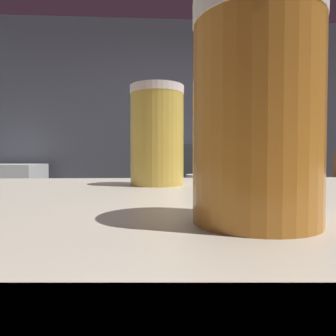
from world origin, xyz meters
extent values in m
cube|color=#494B55|center=(0.00, 2.20, 1.35)|extent=(5.20, 0.10, 2.70)
cube|color=#483534|center=(0.35, 0.73, 0.46)|extent=(2.10, 0.60, 0.92)
cube|color=#3B3F3F|center=(0.09, 1.92, 0.61)|extent=(0.94, 0.36, 1.22)
cube|color=white|center=(-2.01, 1.75, 0.51)|extent=(0.68, 0.55, 1.02)
cube|color=#262626|center=(-1.78, 1.46, 0.56)|extent=(0.03, 0.03, 0.37)
cube|color=#332F41|center=(0.28, 0.28, 0.47)|extent=(0.28, 0.20, 0.93)
cylinder|color=black|center=(0.28, 0.28, 1.22)|extent=(0.34, 0.34, 0.58)
sphere|color=tan|center=(0.28, 0.28, 1.62)|extent=(0.22, 0.22, 0.22)
cone|color=#B27A33|center=(0.31, 0.18, 1.38)|extent=(0.18, 0.18, 0.49)
cylinder|color=tan|center=(0.07, 0.38, 1.30)|extent=(0.18, 0.33, 0.08)
cylinder|color=tan|center=(0.40, 0.48, 1.30)|extent=(0.18, 0.33, 0.08)
cylinder|color=beige|center=(-0.21, 0.63, 0.94)|extent=(0.16, 0.16, 0.04)
cube|color=silver|center=(0.56, 0.68, 0.92)|extent=(0.24, 0.08, 0.01)
cylinder|color=gold|center=(-0.52, -0.95, 1.10)|extent=(0.08, 0.08, 0.14)
cylinder|color=white|center=(-0.52, -0.95, 1.18)|extent=(0.08, 0.08, 0.01)
cylinder|color=#C47A29|center=(-0.47, -1.23, 1.09)|extent=(0.08, 0.08, 0.12)
cylinder|color=white|center=(-0.47, -1.23, 1.16)|extent=(0.08, 0.08, 0.01)
cylinder|color=black|center=(0.33, 1.85, 1.31)|extent=(0.07, 0.07, 0.16)
cylinder|color=black|center=(0.33, 1.85, 1.42)|extent=(0.03, 0.03, 0.06)
cylinder|color=red|center=(0.33, 1.85, 1.46)|extent=(0.03, 0.03, 0.01)
cylinder|color=#DACF85|center=(0.31, 2.02, 1.32)|extent=(0.06, 0.06, 0.18)
cylinder|color=#DACF85|center=(0.31, 2.02, 1.44)|extent=(0.03, 0.03, 0.07)
cylinder|color=#333333|center=(0.31, 2.02, 1.48)|extent=(0.03, 0.03, 0.01)
camera|label=1|loc=(-0.53, -1.42, 1.07)|focal=32.41mm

